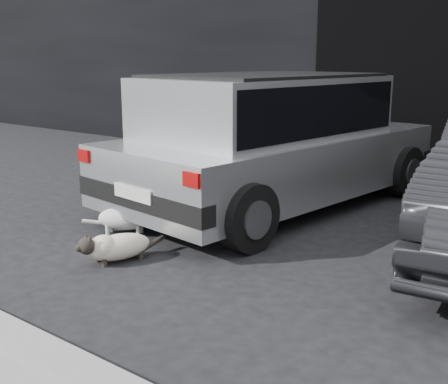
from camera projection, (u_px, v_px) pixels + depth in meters
The scene contains 6 objects.
ground at pixel (210, 229), 5.70m from camera, with size 80.00×80.00×0.00m, color black.
garage_opening at pixel (443, 87), 7.88m from camera, with size 4.00×0.10×2.60m, color black.
curb at pixel (55, 364), 3.09m from camera, with size 18.00×0.25×0.12m, color gray.
silver_hatchback at pixel (271, 135), 6.43m from camera, with size 2.45×4.34×1.53m.
cat_siamese at pixel (114, 247), 4.77m from camera, with size 0.44×0.82×0.29m.
cat_white at pixel (128, 217), 5.50m from camera, with size 0.66×0.52×0.36m.
Camera 1 is at (3.43, -4.24, 1.70)m, focal length 45.00 mm.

